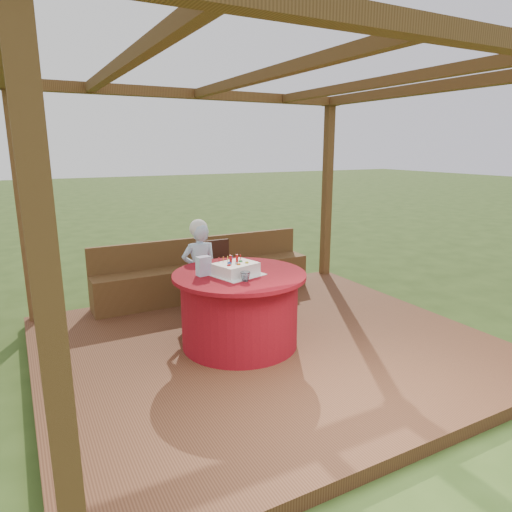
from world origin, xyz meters
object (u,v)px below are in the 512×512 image
Objects in this scene: bench at (205,278)px; elderly_woman at (200,268)px; birthday_cake at (236,269)px; table at (240,309)px; gift_bag at (204,266)px; drinking_glass at (245,277)px; chair at (216,273)px.

elderly_woman is (-0.35, -0.71, 0.34)m from bench.
elderly_woman reaches higher than birthday_cake.
elderly_woman reaches higher than table.
gift_bag is 0.47m from drinking_glass.
bench is at bearing 78.72° from birthday_cake.
bench is 1.66m from table.
birthday_cake is 2.86× the size of gift_bag.
chair is 0.74× the size of elderly_woman.
table is 0.44m from birthday_cake.
birthday_cake is 0.25m from drinking_glass.
gift_bag is (-0.35, 0.09, 0.47)m from table.
table is 1.03m from chair.
drinking_glass is (-0.00, -1.20, 0.21)m from elderly_woman.
table is 0.51m from drinking_glass.
gift_bag is at bearing 126.01° from drinking_glass.
chair is 4.62× the size of gift_bag.
birthday_cake is (-0.23, -1.04, 0.34)m from chair.
chair reaches higher than table.
drinking_glass reaches higher than table.
elderly_woman reaches higher than gift_bag.
drinking_glass is (-0.35, -1.91, 0.55)m from bench.
elderly_woman is 1.22m from drinking_glass.
table is at bearing 29.34° from birthday_cake.
bench is 1.76m from gift_bag.
bench is 15.66× the size of gift_bag.
gift_bag is at bearing 157.24° from birthday_cake.
birthday_cake is at bearing -101.28° from bench.
bench is 31.01× the size of drinking_glass.
table is 1.13× the size of elderly_woman.
chair is 1.12m from gift_bag.
gift_bag is at bearing 165.08° from table.
elderly_woman is (-0.25, -0.09, 0.12)m from chair.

